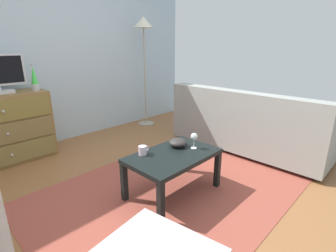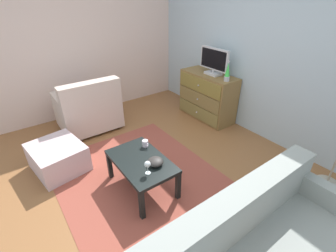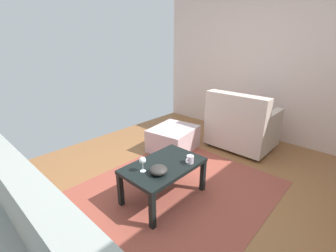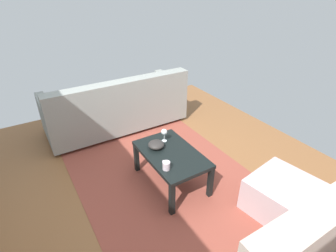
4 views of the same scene
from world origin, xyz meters
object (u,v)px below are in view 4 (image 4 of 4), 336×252
Objects in this scene: wine_glass at (164,132)px; coffee_table at (171,157)px; bowl_decorative at (156,145)px; ottoman at (287,200)px; couch_large at (117,108)px; mug at (166,165)px.

coffee_table is at bearing 167.18° from wine_glass.
bowl_decorative is 0.26× the size of ottoman.
ottoman is at bearing -143.47° from coffee_table.
bowl_decorative is (-0.07, 0.15, -0.08)m from wine_glass.
couch_large is at bearing -2.84° from bowl_decorative.
bowl_decorative is at bearing 35.46° from ottoman.
couch_large is at bearing 16.69° from ottoman.
coffee_table is 5.47× the size of wine_glass.
bowl_decorative reaches higher than coffee_table.
bowl_decorative reaches higher than ottoman.
wine_glass is 1.30m from couch_large.
ottoman is at bearing -144.54° from bowl_decorative.
couch_large is (1.35, -0.07, -0.12)m from bowl_decorative.
wine_glass reaches higher than bowl_decorative.
mug reaches higher than coffee_table.
coffee_table is at bearing 36.53° from ottoman.
coffee_table is at bearing -42.21° from mug.
mug is 1.23m from ottoman.
wine_glass is 1.38× the size of mug.
mug reaches higher than ottoman.
wine_glass reaches higher than ottoman.
bowl_decorative is at bearing 28.62° from coffee_table.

